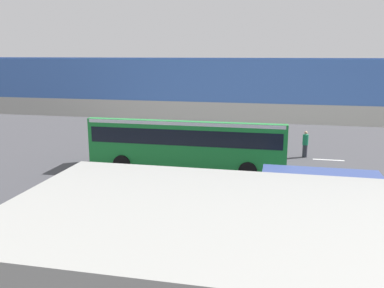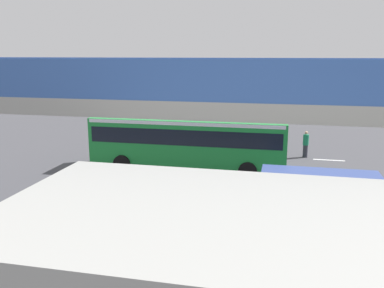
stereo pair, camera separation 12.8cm
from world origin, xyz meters
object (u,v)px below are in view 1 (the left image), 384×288
object	(u,v)px
bicycle_blue	(360,193)
city_bus	(188,139)
parked_van	(320,193)
pedestrian	(305,144)
traffic_sign	(173,126)
bicycle_red	(344,198)

from	to	relation	value
bicycle_blue	city_bus	bearing A→B (deg)	-20.02
parked_van	pedestrian	xyz separation A→B (m)	(0.03, -10.99, -0.30)
bicycle_blue	traffic_sign	size ratio (longest dim) A/B	0.63
city_bus	parked_van	bearing A→B (deg)	138.53
bicycle_blue	traffic_sign	world-z (taller)	traffic_sign
bicycle_blue	pedestrian	size ratio (longest dim) A/B	0.99
bicycle_blue	pedestrian	world-z (taller)	pedestrian
bicycle_red	pedestrian	size ratio (longest dim) A/B	0.99
bicycle_red	bicycle_blue	bearing A→B (deg)	-132.35
pedestrian	traffic_sign	distance (m)	9.14
pedestrian	traffic_sign	size ratio (longest dim) A/B	0.64
bicycle_blue	bicycle_red	distance (m)	1.26
pedestrian	parked_van	bearing A→B (deg)	90.16
bicycle_blue	bicycle_red	xyz separation A→B (m)	(0.85, 0.93, 0.00)
bicycle_blue	parked_van	bearing A→B (deg)	53.65
parked_van	traffic_sign	world-z (taller)	traffic_sign
parked_van	traffic_sign	size ratio (longest dim) A/B	1.71
parked_van	traffic_sign	distance (m)	13.87
city_bus	bicycle_blue	distance (m)	9.89
city_bus	parked_van	world-z (taller)	city_bus
city_bus	bicycle_red	xyz separation A→B (m)	(-8.34, 4.28, -1.51)
bicycle_red	traffic_sign	world-z (taller)	traffic_sign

